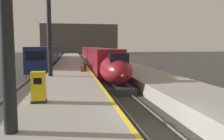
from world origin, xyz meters
The scene contains 15 objects.
ground_plane centered at (0.00, 0.00, 0.00)m, with size 260.00×260.00×0.00m, color #33302D.
platform_left centered at (-4.05, 24.75, 0.53)m, with size 4.80×110.00×1.05m, color gray.
platform_right centered at (4.05, 24.75, 0.53)m, with size 4.80×110.00×1.05m, color gray.
platform_left_safety_stripe centered at (-1.77, 24.75, 1.05)m, with size 0.20×107.80×0.01m, color yellow.
rail_main_left centered at (-0.75, 27.50, 0.06)m, with size 0.08×110.00×0.12m, color slate.
rail_main_right centered at (0.75, 27.50, 0.06)m, with size 0.08×110.00×0.12m, color slate.
rail_secondary_left centered at (-8.85, 27.50, 0.06)m, with size 0.08×110.00×0.12m, color slate.
rail_secondary_right centered at (-7.35, 27.50, 0.06)m, with size 0.08×110.00×0.12m, color slate.
highspeed_train_main centered at (0.00, 26.25, 1.93)m, with size 2.92×37.36×3.60m.
regional_train_adjacent centered at (-8.10, 37.61, 2.13)m, with size 2.85×36.60×3.80m.
station_column_mid centered at (-5.90, 13.65, 7.16)m, with size 4.00×0.68×10.30m.
passenger_near_edge centered at (-2.38, 17.15, 2.04)m, with size 0.55×0.32×1.69m.
rolling_suitcase centered at (-2.71, 16.95, 1.35)m, with size 0.40×0.22×0.98m.
ticket_machine_yellow centered at (-5.55, 3.00, 1.79)m, with size 0.76×0.62×1.60m.
terminus_back_wall centered at (0.00, 102.00, 7.00)m, with size 36.00×2.00×14.00m, color #4C4742.
Camera 1 is at (-3.83, -9.28, 3.99)m, focal length 37.30 mm.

